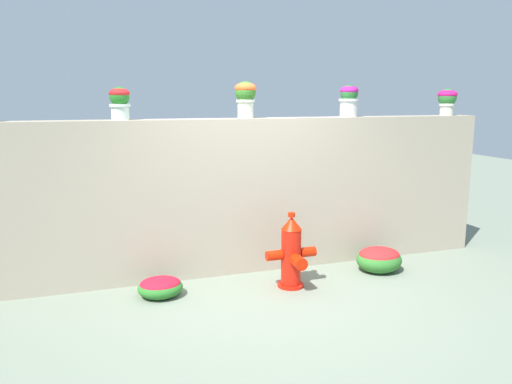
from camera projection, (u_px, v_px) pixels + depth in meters
The scene contains 9 objects.
ground_plane at pixel (275, 303), 5.20m from camera, with size 24.00×24.00×0.00m, color gray.
stone_wall at pixel (243, 196), 6.09m from camera, with size 6.50×0.35×1.87m, color tan.
potted_plant_1 at pixel (120, 101), 5.43m from camera, with size 0.23×0.23×0.36m.
potted_plant_2 at pixel (245, 95), 5.88m from camera, with size 0.26×0.26×0.43m.
potted_plant_3 at pixel (349, 99), 6.34m from camera, with size 0.26×0.26×0.40m.
potted_plant_4 at pixel (447, 99), 6.74m from camera, with size 0.25×0.25×0.36m.
fire_hydrant at pixel (292, 254), 5.59m from camera, with size 0.59×0.46×0.86m.
flower_bush_left at pixel (379, 258), 6.15m from camera, with size 0.57×0.51×0.31m.
flower_bush_right at pixel (160, 286), 5.37m from camera, with size 0.48×0.44×0.21m.
Camera 1 is at (-1.74, -4.58, 2.12)m, focal length 35.01 mm.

